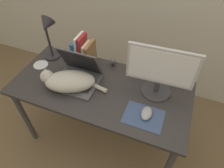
% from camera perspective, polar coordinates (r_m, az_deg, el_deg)
% --- Properties ---
extents(ground_plane, '(12.00, 12.00, 0.00)m').
position_cam_1_polar(ground_plane, '(1.95, -6.44, -21.81)').
color(ground_plane, brown).
extents(desk, '(1.34, 0.63, 0.71)m').
position_cam_1_polar(desk, '(1.55, -3.25, -2.78)').
color(desk, '#2D2B2B').
rests_on(desk, ground_plane).
extents(laptop, '(0.33, 0.28, 0.27)m').
position_cam_1_polar(laptop, '(1.53, -9.76, 2.34)').
color(laptop, '#4C4C51').
rests_on(laptop, desk).
extents(cat, '(0.48, 0.32, 0.15)m').
position_cam_1_polar(cat, '(1.47, -12.37, 0.87)').
color(cat, '#B2ADA3').
rests_on(cat, desk).
extents(external_monitor, '(0.46, 0.21, 0.38)m').
position_cam_1_polar(external_monitor, '(1.36, 13.63, 3.58)').
color(external_monitor, '#333338').
rests_on(external_monitor, desk).
extents(mousepad, '(0.26, 0.19, 0.00)m').
position_cam_1_polar(mousepad, '(1.34, 9.02, -9.17)').
color(mousepad, '#384C75').
rests_on(mousepad, desk).
extents(computer_mouse, '(0.07, 0.11, 0.04)m').
position_cam_1_polar(computer_mouse, '(1.33, 9.84, -8.24)').
color(computer_mouse, '#99999E').
rests_on(computer_mouse, mousepad).
extents(book_row, '(0.16, 0.16, 0.26)m').
position_cam_1_polar(book_row, '(1.65, -8.13, 9.10)').
color(book_row, '#285B93').
rests_on(book_row, desk).
extents(desk_lamp, '(0.17, 0.17, 0.41)m').
position_cam_1_polar(desk_lamp, '(1.65, -17.95, 13.96)').
color(desk_lamp, '#28282D').
rests_on(desk_lamp, desk).
extents(webcam, '(0.05, 0.05, 0.08)m').
position_cam_1_polar(webcam, '(1.64, 0.13, 6.54)').
color(webcam, '#232328').
rests_on(webcam, desk).
extents(cd_disc, '(0.12, 0.12, 0.00)m').
position_cam_1_polar(cd_disc, '(1.78, -19.69, 5.21)').
color(cd_disc, silver).
rests_on(cd_disc, desk).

